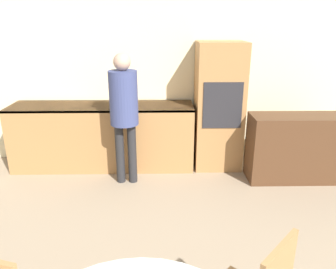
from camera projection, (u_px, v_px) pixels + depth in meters
name	position (u px, v px, depth m)	size (l,w,h in m)	color
wall_back	(170.00, 71.00, 4.64)	(6.06, 0.05, 2.60)	beige
kitchen_counter	(104.00, 135.00, 4.58)	(2.48, 0.60, 0.89)	#AD7A47
oven_unit	(218.00, 106.00, 4.48)	(0.63, 0.59, 1.72)	#AD7A47
sideboard	(295.00, 148.00, 4.19)	(1.19, 0.45, 0.86)	#51331E
person_standing	(124.00, 106.00, 3.92)	(0.34, 0.34, 1.63)	#262628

